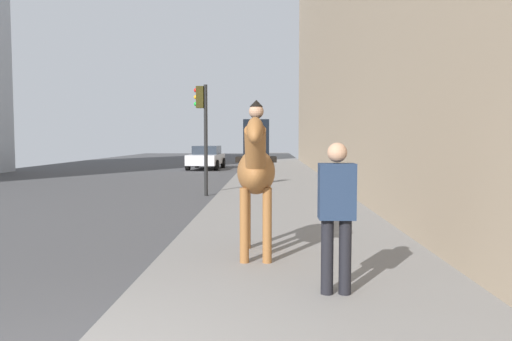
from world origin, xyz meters
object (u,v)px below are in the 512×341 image
(car_near_lane, at_px, (206,157))
(traffic_light_near_curb, at_px, (203,121))
(mounted_horse_near, at_px, (256,169))
(pedestrian_greeting, at_px, (337,208))

(car_near_lane, relative_size, traffic_light_near_curb, 1.29)
(mounted_horse_near, distance_m, pedestrian_greeting, 2.00)
(car_near_lane, bearing_deg, mounted_horse_near, 11.48)
(mounted_horse_near, height_order, car_near_lane, mounted_horse_near)
(mounted_horse_near, bearing_deg, car_near_lane, -171.49)
(car_near_lane, distance_m, traffic_light_near_curb, 14.42)
(pedestrian_greeting, height_order, traffic_light_near_curb, traffic_light_near_curb)
(traffic_light_near_curb, bearing_deg, mounted_horse_near, -167.29)
(mounted_horse_near, relative_size, pedestrian_greeting, 1.36)
(mounted_horse_near, bearing_deg, pedestrian_greeting, 27.82)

